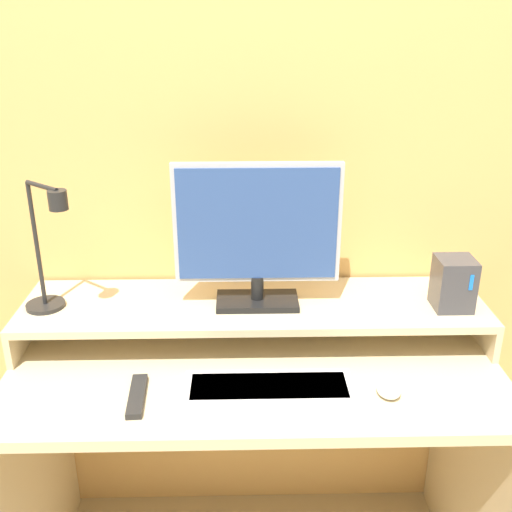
{
  "coord_description": "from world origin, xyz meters",
  "views": [
    {
      "loc": [
        -0.03,
        -1.09,
        1.67
      ],
      "look_at": [
        0.0,
        0.34,
        1.08
      ],
      "focal_mm": 42.0,
      "sensor_mm": 36.0,
      "label": 1
    }
  ],
  "objects_px": {
    "remote_control": "(137,396)",
    "router_dock": "(453,283)",
    "desk_lamp": "(48,254)",
    "mouse": "(389,389)",
    "keyboard": "(269,388)",
    "monitor": "(257,233)"
  },
  "relations": [
    {
      "from": "router_dock",
      "to": "remote_control",
      "type": "bearing_deg",
      "value": -163.35
    },
    {
      "from": "monitor",
      "to": "mouse",
      "type": "relative_size",
      "value": 5.91
    },
    {
      "from": "monitor",
      "to": "router_dock",
      "type": "bearing_deg",
      "value": -3.66
    },
    {
      "from": "keyboard",
      "to": "remote_control",
      "type": "height_order",
      "value": "keyboard"
    },
    {
      "from": "router_dock",
      "to": "keyboard",
      "type": "height_order",
      "value": "router_dock"
    },
    {
      "from": "remote_control",
      "to": "desk_lamp",
      "type": "bearing_deg",
      "value": 135.54
    },
    {
      "from": "desk_lamp",
      "to": "router_dock",
      "type": "xyz_separation_m",
      "value": [
        1.11,
        0.0,
        -0.1
      ]
    },
    {
      "from": "desk_lamp",
      "to": "keyboard",
      "type": "relative_size",
      "value": 0.87
    },
    {
      "from": "monitor",
      "to": "remote_control",
      "type": "relative_size",
      "value": 2.65
    },
    {
      "from": "desk_lamp",
      "to": "mouse",
      "type": "distance_m",
      "value": 0.96
    },
    {
      "from": "monitor",
      "to": "keyboard",
      "type": "height_order",
      "value": "monitor"
    },
    {
      "from": "desk_lamp",
      "to": "router_dock",
      "type": "bearing_deg",
      "value": 0.14
    },
    {
      "from": "desk_lamp",
      "to": "remote_control",
      "type": "distance_m",
      "value": 0.46
    },
    {
      "from": "monitor",
      "to": "mouse",
      "type": "xyz_separation_m",
      "value": [
        0.32,
        -0.29,
        -0.31
      ]
    },
    {
      "from": "monitor",
      "to": "desk_lamp",
      "type": "bearing_deg",
      "value": -176.17
    },
    {
      "from": "keyboard",
      "to": "remote_control",
      "type": "relative_size",
      "value": 2.48
    },
    {
      "from": "remote_control",
      "to": "router_dock",
      "type": "bearing_deg",
      "value": 16.65
    },
    {
      "from": "desk_lamp",
      "to": "mouse",
      "type": "height_order",
      "value": "desk_lamp"
    },
    {
      "from": "keyboard",
      "to": "remote_control",
      "type": "distance_m",
      "value": 0.33
    },
    {
      "from": "monitor",
      "to": "remote_control",
      "type": "distance_m",
      "value": 0.53
    },
    {
      "from": "keyboard",
      "to": "monitor",
      "type": "bearing_deg",
      "value": 94.8
    },
    {
      "from": "router_dock",
      "to": "mouse",
      "type": "distance_m",
      "value": 0.38
    }
  ]
}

